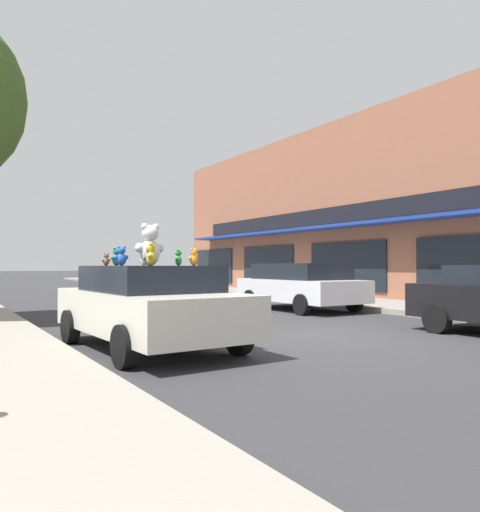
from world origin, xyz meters
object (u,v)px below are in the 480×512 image
object	(u,v)px
teddy_bear_orange	(194,257)
teddy_bear_teal	(116,257)
teddy_bear_yellow	(151,254)
teddy_bear_blue	(122,256)
teddy_bear_giant	(150,245)
teddy_bear_cream	(144,260)
parked_car_far_center	(300,285)
teddy_bear_black	(150,258)
teddy_bear_brown	(106,259)
plush_art_car	(149,304)
teddy_bear_green	(178,258)
teddy_bear_pink	(152,258)

from	to	relation	value
teddy_bear_orange	teddy_bear_teal	distance (m)	1.88
teddy_bear_yellow	teddy_bear_blue	distance (m)	0.93
teddy_bear_giant	teddy_bear_blue	size ratio (longest dim) A/B	2.15
teddy_bear_yellow	teddy_bear_teal	world-z (taller)	teddy_bear_yellow
teddy_bear_cream	parked_car_far_center	distance (m)	7.60
teddy_bear_giant	teddy_bear_black	xyz separation A→B (m)	(-0.21, -0.55, -0.23)
teddy_bear_yellow	teddy_bear_cream	distance (m)	1.51
teddy_bear_black	teddy_bear_brown	bearing A→B (deg)	-51.70
plush_art_car	teddy_bear_blue	distance (m)	0.96
plush_art_car	teddy_bear_brown	world-z (taller)	teddy_bear_brown
teddy_bear_yellow	teddy_bear_cream	world-z (taller)	teddy_bear_yellow
teddy_bear_green	teddy_bear_teal	xyz separation A→B (m)	(-0.98, 0.51, 0.02)
teddy_bear_blue	teddy_bear_teal	bearing A→B (deg)	-96.34
teddy_bear_cream	teddy_bear_giant	bearing A→B (deg)	93.37
teddy_bear_yellow	teddy_bear_teal	distance (m)	1.36
teddy_bear_green	teddy_bear_blue	distance (m)	1.03
teddy_bear_green	teddy_bear_black	distance (m)	1.03
teddy_bear_cream	teddy_bear_black	size ratio (longest dim) A/B	0.84
teddy_bear_yellow	teddy_bear_brown	bearing A→B (deg)	-129.83
teddy_bear_pink	parked_car_far_center	world-z (taller)	teddy_bear_pink
teddy_bear_black	teddy_bear_blue	bearing A→B (deg)	-68.22
plush_art_car	teddy_bear_teal	distance (m)	1.15
plush_art_car	teddy_bear_orange	world-z (taller)	teddy_bear_orange
teddy_bear_orange	teddy_bear_teal	xyz separation A→B (m)	(-0.68, 1.75, 0.03)
teddy_bear_giant	parked_car_far_center	bearing A→B (deg)	-151.00
teddy_bear_green	parked_car_far_center	xyz separation A→B (m)	(6.18, 4.29, -0.76)
teddy_bear_cream	parked_car_far_center	world-z (taller)	teddy_bear_cream
teddy_bear_pink	teddy_bear_green	world-z (taller)	teddy_bear_green
teddy_bear_blue	parked_car_far_center	xyz separation A→B (m)	(7.21, 4.22, -0.78)
plush_art_car	teddy_bear_giant	xyz separation A→B (m)	(0.06, 0.11, 1.01)
plush_art_car	teddy_bear_pink	bearing A→B (deg)	62.70
teddy_bear_brown	teddy_bear_blue	world-z (taller)	teddy_bear_blue
plush_art_car	teddy_bear_blue	size ratio (longest dim) A/B	12.82
teddy_bear_blue	teddy_bear_giant	bearing A→B (deg)	159.62
teddy_bear_giant	teddy_bear_black	bearing A→B (deg)	65.05
plush_art_car	parked_car_far_center	distance (m)	8.17
teddy_bear_orange	teddy_bear_pink	bearing A→B (deg)	-106.92
teddy_bear_orange	teddy_bear_brown	bearing A→B (deg)	-69.79
teddy_bear_yellow	teddy_bear_teal	size ratio (longest dim) A/B	1.11
teddy_bear_giant	parked_car_far_center	size ratio (longest dim) A/B	0.17
teddy_bear_cream	teddy_bear_orange	bearing A→B (deg)	109.73
teddy_bear_blue	teddy_bear_black	size ratio (longest dim) A/B	1.29
teddy_bear_giant	teddy_bear_pink	distance (m)	0.72
teddy_bear_blue	plush_art_car	bearing A→B (deg)	144.46
teddy_bear_pink	teddy_bear_blue	size ratio (longest dim) A/B	0.88
teddy_bear_pink	parked_car_far_center	distance (m)	7.53
teddy_bear_giant	teddy_bear_green	xyz separation A→B (m)	(0.58, 0.10, -0.21)
teddy_bear_blue	teddy_bear_black	xyz separation A→B (m)	(0.24, -0.72, -0.04)
teddy_bear_giant	teddy_bear_blue	world-z (taller)	teddy_bear_giant
teddy_bear_yellow	parked_car_far_center	size ratio (longest dim) A/B	0.08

